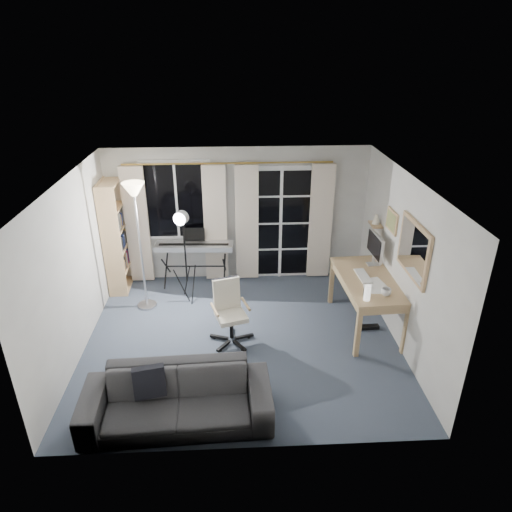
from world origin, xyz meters
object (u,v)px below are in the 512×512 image
Objects in this scene: keyboard_piano at (194,247)px; torchiere_lamp at (136,209)px; monitor at (375,246)px; bookshelf at (115,238)px; sofa at (176,391)px; office_chair at (229,306)px; desk at (368,284)px; mug at (386,291)px; studio_light at (182,229)px.

torchiere_lamp is at bearing -134.87° from keyboard_piano.
keyboard_piano is 2.30× the size of monitor.
bookshelf is 1.36m from keyboard_piano.
sofa is at bearing -73.12° from torchiere_lamp.
keyboard_piano is (0.77, 0.70, -0.96)m from torchiere_lamp.
bookshelf is at bearing 121.67° from office_chair.
monitor is (0.20, 0.45, 0.41)m from desk.
office_chair is at bearing 172.40° from mug.
torchiere_lamp is at bearing -54.05° from bookshelf.
keyboard_piano is 0.83× the size of studio_light.
keyboard_piano is 10.10× the size of mug.
sofa reaches higher than desk.
studio_light is at bearing -28.73° from bookshelf.
sofa is at bearing -67.12° from studio_light.
office_chair is at bearing 67.39° from sofa.
office_chair is at bearing -36.40° from studio_light.
desk is at bearing -22.04° from bookshelf.
sofa is (0.77, -2.55, -1.28)m from torchiere_lamp.
office_chair is (1.36, -0.96, -1.14)m from torchiere_lamp.
keyboard_piano is 0.63× the size of sofa.
sofa is (-2.65, -1.80, -0.30)m from desk.
bookshelf is 1.44m from studio_light.
studio_light is 2.82m from sofa.
monitor is (2.26, 0.66, 0.58)m from office_chair.
torchiere_lamp is 2.95m from sofa.
office_chair is (0.71, -1.08, -0.76)m from studio_light.
bookshelf reaches higher than mug.
studio_light is 2.77× the size of monitor.
studio_light is 0.76× the size of sofa.
office_chair is (0.59, -1.66, -0.19)m from keyboard_piano.
torchiere_lamp is 0.98× the size of sofa.
torchiere_lamp is 3.64m from desk.
torchiere_lamp is at bearing 128.03° from office_chair.
desk is 11.64× the size of mug.
office_chair reaches higher than desk.
desk is (2.65, -1.45, -0.02)m from keyboard_piano.
monitor is 0.99m from mug.
bookshelf is 4.34m from monitor.
sofa is (-0.59, -1.59, -0.13)m from office_chair.
studio_light is (1.23, -0.64, 0.39)m from bookshelf.
office_chair is at bearing -35.12° from torchiere_lamp.
mug is 3.08m from sofa.
monitor reaches higher than sofa.
bookshelf is at bearing 110.05° from sofa.
torchiere_lamp is 1.34× the size of desk.
mug is at bearing -98.52° from monitor.
office_chair is at bearing -42.91° from bookshelf.
bookshelf is at bearing 172.99° from studio_light.
bookshelf reaches higher than desk.
torchiere_lamp is at bearing 160.51° from mug.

